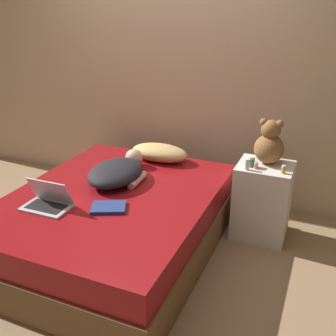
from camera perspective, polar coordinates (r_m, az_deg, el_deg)
ground_plane at (r=3.30m, az=-7.52°, el=-11.49°), size 12.00×12.00×0.00m
wall_back at (r=3.86m, az=0.88°, el=14.71°), size 8.00×0.06×2.60m
bed at (r=3.17m, az=-7.75°, el=-7.78°), size 1.49×1.89×0.50m
nightstand at (r=3.39m, az=13.50°, el=-4.62°), size 0.44×0.40×0.64m
pillow at (r=3.61m, az=-1.24°, el=2.27°), size 0.54×0.27×0.16m
person_lying at (r=3.24m, az=-7.28°, el=-0.47°), size 0.43×0.72×0.16m
laptop at (r=2.93m, az=-17.04°, el=-4.64°), size 0.34×0.22×0.21m
teddy_bear at (r=3.25m, az=14.50°, el=3.36°), size 0.24×0.24×0.37m
bottle_orange at (r=3.13m, az=16.40°, el=-0.20°), size 0.03×0.03×0.07m
bottle_pink at (r=3.16m, az=12.66°, el=0.37°), size 0.03×0.03×0.06m
bottle_white at (r=3.12m, az=11.39°, el=0.48°), size 0.04×0.04×0.09m
bottle_green at (r=3.19m, az=12.01°, el=0.91°), size 0.05×0.05×0.09m
book at (r=2.83m, az=-8.62°, el=-5.68°), size 0.29×0.26×0.02m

